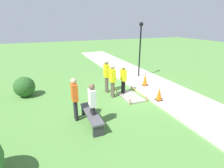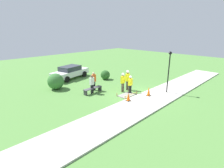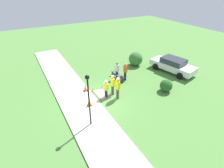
{
  "view_description": "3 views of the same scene",
  "coord_description": "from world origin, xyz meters",
  "px_view_note": "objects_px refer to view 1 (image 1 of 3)",
  "views": [
    {
      "loc": [
        -8.4,
        4.89,
        3.82
      ],
      "look_at": [
        -0.35,
        1.59,
        0.73
      ],
      "focal_mm": 28.0,
      "sensor_mm": 36.0,
      "label": 1
    },
    {
      "loc": [
        -12.14,
        -8.63,
        5.6
      ],
      "look_at": [
        -1.31,
        2.04,
        0.88
      ],
      "focal_mm": 28.0,
      "sensor_mm": 36.0,
      "label": 2
    },
    {
      "loc": [
        10.66,
        -4.6,
        8.49
      ],
      "look_at": [
        -0.61,
        1.63,
        0.86
      ],
      "focal_mm": 28.0,
      "sensor_mm": 36.0,
      "label": 3
    }
  ],
  "objects_px": {
    "worker_trainee": "(106,72)",
    "bystander_in_gray_shirt": "(92,102)",
    "lamppost_near": "(140,42)",
    "worker_assistant": "(123,77)",
    "park_bench": "(91,116)",
    "worker_supervisor": "(113,77)",
    "traffic_cone_near_patch": "(159,94)",
    "traffic_cone_far_patch": "(145,79)",
    "bystander_in_orange_shirt": "(75,97)"
  },
  "relations": [
    {
      "from": "bystander_in_orange_shirt",
      "to": "lamppost_near",
      "type": "height_order",
      "value": "lamppost_near"
    },
    {
      "from": "worker_assistant",
      "to": "traffic_cone_far_patch",
      "type": "bearing_deg",
      "value": -75.31
    },
    {
      "from": "worker_assistant",
      "to": "bystander_in_gray_shirt",
      "type": "bearing_deg",
      "value": 134.64
    },
    {
      "from": "traffic_cone_far_patch",
      "to": "bystander_in_orange_shirt",
      "type": "bearing_deg",
      "value": 115.38
    },
    {
      "from": "worker_supervisor",
      "to": "bystander_in_orange_shirt",
      "type": "bearing_deg",
      "value": 124.83
    },
    {
      "from": "park_bench",
      "to": "bystander_in_gray_shirt",
      "type": "height_order",
      "value": "bystander_in_gray_shirt"
    },
    {
      "from": "worker_trainee",
      "to": "bystander_in_gray_shirt",
      "type": "bearing_deg",
      "value": 150.5
    },
    {
      "from": "traffic_cone_far_patch",
      "to": "worker_supervisor",
      "type": "relative_size",
      "value": 0.43
    },
    {
      "from": "traffic_cone_near_patch",
      "to": "bystander_in_gray_shirt",
      "type": "relative_size",
      "value": 0.4
    },
    {
      "from": "traffic_cone_near_patch",
      "to": "worker_assistant",
      "type": "distance_m",
      "value": 2.13
    },
    {
      "from": "worker_assistant",
      "to": "bystander_in_orange_shirt",
      "type": "height_order",
      "value": "bystander_in_orange_shirt"
    },
    {
      "from": "bystander_in_gray_shirt",
      "to": "worker_trainee",
      "type": "bearing_deg",
      "value": -29.5
    },
    {
      "from": "traffic_cone_far_patch",
      "to": "worker_assistant",
      "type": "xyz_separation_m",
      "value": [
        -0.45,
        1.71,
        0.49
      ]
    },
    {
      "from": "traffic_cone_far_patch",
      "to": "bystander_in_gray_shirt",
      "type": "height_order",
      "value": "bystander_in_gray_shirt"
    },
    {
      "from": "park_bench",
      "to": "worker_trainee",
      "type": "bearing_deg",
      "value": -30.83
    },
    {
      "from": "traffic_cone_far_patch",
      "to": "bystander_in_gray_shirt",
      "type": "xyz_separation_m",
      "value": [
        -2.9,
        4.19,
        0.49
      ]
    },
    {
      "from": "traffic_cone_near_patch",
      "to": "worker_assistant",
      "type": "bearing_deg",
      "value": 35.15
    },
    {
      "from": "park_bench",
      "to": "worker_supervisor",
      "type": "height_order",
      "value": "worker_supervisor"
    },
    {
      "from": "worker_supervisor",
      "to": "bystander_in_orange_shirt",
      "type": "xyz_separation_m",
      "value": [
        -1.59,
        2.29,
        -0.09
      ]
    },
    {
      "from": "park_bench",
      "to": "lamppost_near",
      "type": "height_order",
      "value": "lamppost_near"
    },
    {
      "from": "park_bench",
      "to": "lamppost_near",
      "type": "bearing_deg",
      "value": -46.14
    },
    {
      "from": "lamppost_near",
      "to": "bystander_in_gray_shirt",
      "type": "bearing_deg",
      "value": 134.67
    },
    {
      "from": "bystander_in_orange_shirt",
      "to": "lamppost_near",
      "type": "relative_size",
      "value": 0.48
    },
    {
      "from": "lamppost_near",
      "to": "traffic_cone_near_patch",
      "type": "bearing_deg",
      "value": 163.28
    },
    {
      "from": "lamppost_near",
      "to": "worker_assistant",
      "type": "bearing_deg",
      "value": 134.71
    },
    {
      "from": "lamppost_near",
      "to": "worker_supervisor",
      "type": "bearing_deg",
      "value": 129.49
    },
    {
      "from": "worker_trainee",
      "to": "lamppost_near",
      "type": "relative_size",
      "value": 0.53
    },
    {
      "from": "worker_trainee",
      "to": "bystander_in_gray_shirt",
      "type": "xyz_separation_m",
      "value": [
        -3.0,
        1.7,
        -0.23
      ]
    },
    {
      "from": "worker_supervisor",
      "to": "worker_assistant",
      "type": "relative_size",
      "value": 1.11
    },
    {
      "from": "worker_assistant",
      "to": "bystander_in_orange_shirt",
      "type": "xyz_separation_m",
      "value": [
        -1.79,
        3.02,
        0.05
      ]
    },
    {
      "from": "worker_assistant",
      "to": "lamppost_near",
      "type": "xyz_separation_m",
      "value": [
        2.38,
        -2.41,
        1.58
      ]
    },
    {
      "from": "worker_supervisor",
      "to": "lamppost_near",
      "type": "height_order",
      "value": "lamppost_near"
    },
    {
      "from": "worker_supervisor",
      "to": "bystander_in_gray_shirt",
      "type": "bearing_deg",
      "value": 142.06
    },
    {
      "from": "worker_assistant",
      "to": "worker_trainee",
      "type": "height_order",
      "value": "worker_trainee"
    },
    {
      "from": "traffic_cone_near_patch",
      "to": "worker_trainee",
      "type": "xyz_separation_m",
      "value": [
        2.23,
        1.97,
        0.76
      ]
    },
    {
      "from": "traffic_cone_far_patch",
      "to": "worker_assistant",
      "type": "height_order",
      "value": "worker_assistant"
    },
    {
      "from": "bystander_in_orange_shirt",
      "to": "lamppost_near",
      "type": "xyz_separation_m",
      "value": [
        4.17,
        -5.42,
        1.53
      ]
    },
    {
      "from": "park_bench",
      "to": "worker_trainee",
      "type": "distance_m",
      "value": 3.48
    },
    {
      "from": "worker_trainee",
      "to": "bystander_in_gray_shirt",
      "type": "distance_m",
      "value": 3.46
    },
    {
      "from": "traffic_cone_near_patch",
      "to": "traffic_cone_far_patch",
      "type": "height_order",
      "value": "traffic_cone_far_patch"
    },
    {
      "from": "park_bench",
      "to": "worker_supervisor",
      "type": "xyz_separation_m",
      "value": [
        2.15,
        -1.79,
        0.76
      ]
    },
    {
      "from": "worker_supervisor",
      "to": "traffic_cone_near_patch",
      "type": "bearing_deg",
      "value": -127.68
    },
    {
      "from": "traffic_cone_far_patch",
      "to": "bystander_in_orange_shirt",
      "type": "xyz_separation_m",
      "value": [
        -2.24,
        4.72,
        0.54
      ]
    },
    {
      "from": "traffic_cone_near_patch",
      "to": "park_bench",
      "type": "xyz_separation_m",
      "value": [
        -0.67,
        3.7,
        -0.08
      ]
    },
    {
      "from": "traffic_cone_far_patch",
      "to": "bystander_in_gray_shirt",
      "type": "distance_m",
      "value": 5.12
    },
    {
      "from": "traffic_cone_near_patch",
      "to": "bystander_in_gray_shirt",
      "type": "height_order",
      "value": "bystander_in_gray_shirt"
    },
    {
      "from": "worker_assistant",
      "to": "worker_supervisor",
      "type": "bearing_deg",
      "value": 105.53
    },
    {
      "from": "park_bench",
      "to": "traffic_cone_near_patch",
      "type": "bearing_deg",
      "value": -79.81
    },
    {
      "from": "worker_supervisor",
      "to": "bystander_in_gray_shirt",
      "type": "height_order",
      "value": "worker_supervisor"
    },
    {
      "from": "park_bench",
      "to": "worker_assistant",
      "type": "distance_m",
      "value": 3.5
    }
  ]
}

